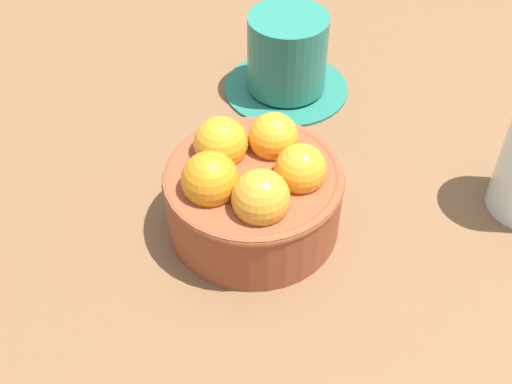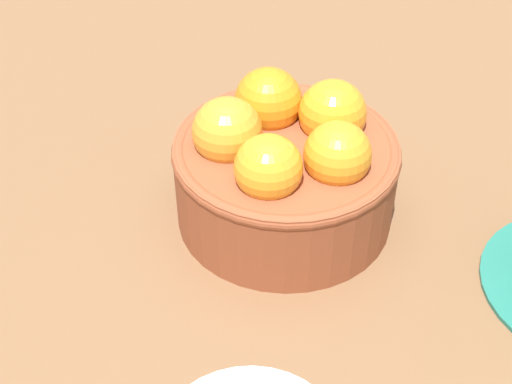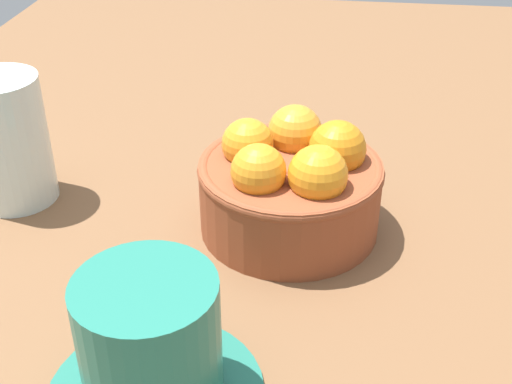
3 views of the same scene
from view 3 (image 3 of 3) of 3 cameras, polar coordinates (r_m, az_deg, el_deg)
name	(u,v)px [view 3 (image 3 of 3)]	position (r cm, az deg, el deg)	size (l,w,h in cm)	color
ground_plane	(288,243)	(56.88, 2.74, -4.30)	(131.81, 93.87, 3.29)	brown
terracotta_bowl	(291,184)	(53.66, 2.97, 0.71)	(14.71, 14.71, 9.19)	brown
coffee_cup	(151,348)	(40.10, -8.91, -12.95)	(13.18, 13.18, 8.63)	#226B5A
water_glass	(7,141)	(60.62, -20.30, 4.10)	(6.91, 6.91, 11.24)	silver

